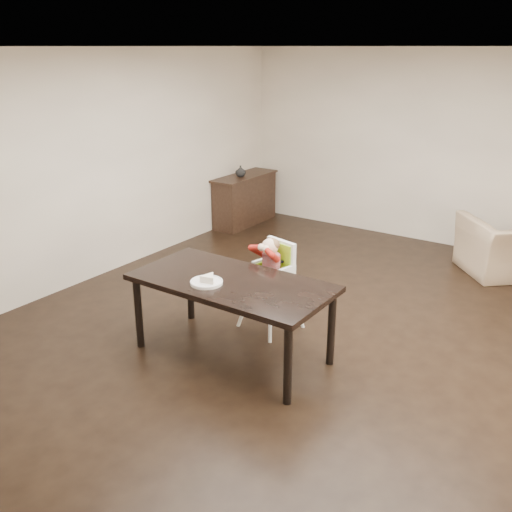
{
  "coord_description": "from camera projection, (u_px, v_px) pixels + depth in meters",
  "views": [
    {
      "loc": [
        2.38,
        -4.51,
        2.7
      ],
      "look_at": [
        -0.53,
        -0.26,
        0.8
      ],
      "focal_mm": 40.0,
      "sensor_mm": 36.0,
      "label": 1
    }
  ],
  "objects": [
    {
      "name": "ground",
      "position": [
        315.0,
        334.0,
        5.68
      ],
      "size": [
        7.0,
        7.0,
        0.0
      ],
      "primitive_type": "plane",
      "color": "black",
      "rests_on": "ground"
    },
    {
      "name": "sideboard",
      "position": [
        245.0,
        199.0,
        9.11
      ],
      "size": [
        0.44,
        1.26,
        0.79
      ],
      "color": "black",
      "rests_on": "ground"
    },
    {
      "name": "plate",
      "position": [
        207.0,
        281.0,
        4.97
      ],
      "size": [
        0.34,
        0.34,
        0.08
      ],
      "rotation": [
        0.0,
        0.0,
        -0.22
      ],
      "color": "white",
      "rests_on": "dining_table"
    },
    {
      "name": "vase",
      "position": [
        241.0,
        171.0,
        8.86
      ],
      "size": [
        0.22,
        0.22,
        0.16
      ],
      "primitive_type": "imported",
      "rotation": [
        0.0,
        0.0,
        -0.41
      ],
      "color": "#99999E",
      "rests_on": "sideboard"
    },
    {
      "name": "high_chair",
      "position": [
        273.0,
        265.0,
        5.62
      ],
      "size": [
        0.48,
        0.48,
        0.95
      ],
      "rotation": [
        0.0,
        0.0,
        -0.23
      ],
      "color": "white",
      "rests_on": "ground"
    },
    {
      "name": "dining_table",
      "position": [
        232.0,
        288.0,
        5.08
      ],
      "size": [
        1.8,
        0.9,
        0.75
      ],
      "color": "black",
      "rests_on": "ground"
    },
    {
      "name": "room_walls",
      "position": [
        322.0,
        148.0,
        5.04
      ],
      "size": [
        6.02,
        7.02,
        2.71
      ],
      "color": "#BEB09D",
      "rests_on": "ground"
    }
  ]
}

